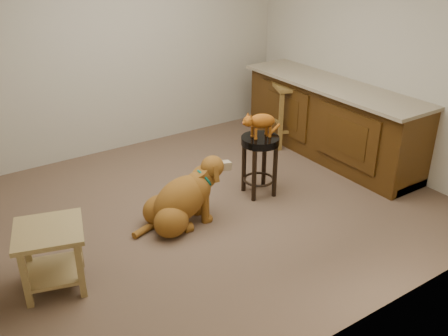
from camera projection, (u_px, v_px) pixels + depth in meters
floor at (212, 207)px, 5.18m from camera, size 4.50×4.00×0.01m
room_shell at (210, 45)px, 4.45m from camera, size 4.54×4.04×2.62m
cabinet_run at (331, 122)px, 6.19m from camera, size 0.70×2.56×0.94m
padded_stool at (260, 154)px, 5.25m from camera, size 0.40×0.40×0.66m
wood_stool at (290, 114)px, 6.51m from camera, size 0.58×0.58×0.82m
side_table at (51, 249)px, 3.90m from camera, size 0.64×0.64×0.54m
golden_retriever at (181, 201)px, 4.78m from camera, size 1.09×0.54×0.69m
tabby_kitten at (260, 122)px, 5.09m from camera, size 0.50×0.20×0.31m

